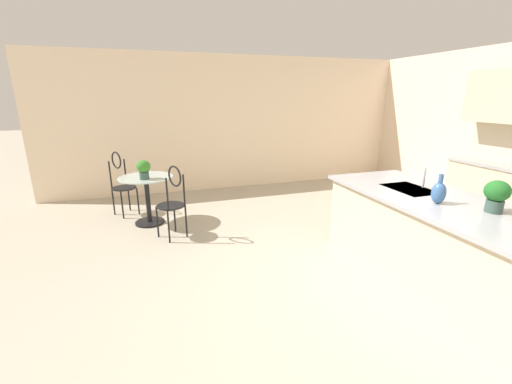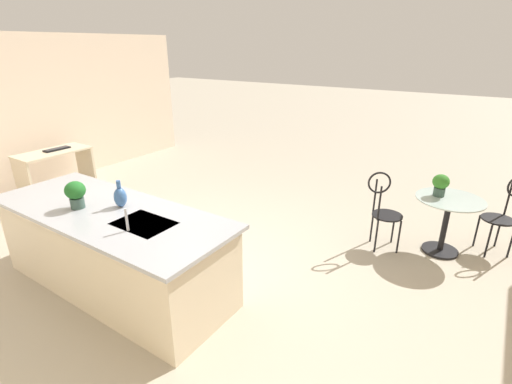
# 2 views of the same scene
# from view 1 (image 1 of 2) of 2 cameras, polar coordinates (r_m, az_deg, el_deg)

# --- Properties ---
(ground_plane) EXTENTS (40.00, 40.00, 0.00)m
(ground_plane) POSITION_cam_1_polar(r_m,az_deg,el_deg) (3.70, 15.87, -15.51)
(ground_plane) COLOR #B2A893
(wall_left_window) EXTENTS (0.12, 7.80, 2.70)m
(wall_left_window) POSITION_cam_1_polar(r_m,az_deg,el_deg) (7.09, -3.04, 11.72)
(wall_left_window) COLOR beige
(wall_left_window) RESTS_ON ground
(kitchen_island) EXTENTS (2.80, 1.06, 0.92)m
(kitchen_island) POSITION_cam_1_polar(r_m,az_deg,el_deg) (3.82, 29.74, -8.24)
(kitchen_island) COLOR beige
(kitchen_island) RESTS_ON ground
(bistro_table) EXTENTS (0.80, 0.80, 0.74)m
(bistro_table) POSITION_cam_1_polar(r_m,az_deg,el_deg) (5.30, -18.18, -0.59)
(bistro_table) COLOR black
(bistro_table) RESTS_ON ground
(chair_near_window) EXTENTS (0.52, 0.52, 1.04)m
(chair_near_window) POSITION_cam_1_polar(r_m,az_deg,el_deg) (5.85, -22.14, 1.84)
(chair_near_window) COLOR black
(chair_near_window) RESTS_ON ground
(chair_by_island) EXTENTS (0.52, 0.52, 1.04)m
(chair_by_island) POSITION_cam_1_polar(r_m,az_deg,el_deg) (4.60, -14.20, -1.13)
(chair_by_island) COLOR black
(chair_by_island) RESTS_ON ground
(sink_faucet) EXTENTS (0.02, 0.02, 0.22)m
(sink_faucet) POSITION_cam_1_polar(r_m,az_deg,el_deg) (4.13, 26.99, 2.19)
(sink_faucet) COLOR #B2B5BA
(sink_faucet) RESTS_ON kitchen_island
(potted_plant_on_table) EXTENTS (0.20, 0.20, 0.28)m
(potted_plant_on_table) POSITION_cam_1_polar(r_m,az_deg,el_deg) (5.05, -18.79, 3.87)
(potted_plant_on_table) COLOR #385147
(potted_plant_on_table) RESTS_ON bistro_table
(potted_plant_counter_near) EXTENTS (0.20, 0.20, 0.29)m
(potted_plant_counter_near) POSITION_cam_1_polar(r_m,az_deg,el_deg) (3.55, 36.08, -0.33)
(potted_plant_counter_near) COLOR #385147
(potted_plant_counter_near) RESTS_ON kitchen_island
(vase_on_counter) EXTENTS (0.13, 0.13, 0.29)m
(vase_on_counter) POSITION_cam_1_polar(r_m,az_deg,el_deg) (3.57, 28.95, -0.05)
(vase_on_counter) COLOR #386099
(vase_on_counter) RESTS_ON kitchen_island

